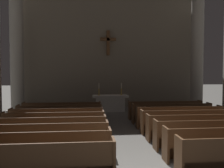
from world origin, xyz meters
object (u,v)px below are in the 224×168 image
Objects in this scene: pew_right_row_3 at (214,134)px; pew_left_row_5 at (54,124)px; pew_left_row_1 at (27,163)px; pew_right_row_5 at (188,121)px; altar at (110,103)px; pew_left_row_6 at (57,119)px; pew_left_row_8 at (62,111)px; candlestick_right at (121,91)px; pew_left_row_2 at (37,148)px; pew_left_row_3 at (44,138)px; pew_left_row_4 at (49,130)px; pew_left_row_7 at (60,115)px; pew_right_row_7 at (172,113)px; pew_right_row_6 at (179,117)px; candlestick_left at (99,91)px; column_right_third at (197,52)px; column_left_third at (17,50)px; pew_right_row_4 at (200,127)px; pew_right_row_8 at (165,110)px.

pew_left_row_5 is at bearing 159.74° from pew_right_row_3.
pew_left_row_1 and pew_right_row_5 have the same top height.
pew_right_row_3 is 1.75× the size of altar.
pew_left_row_8 is at bearing 90.00° from pew_left_row_6.
pew_left_row_1 is at bearing -109.35° from candlestick_right.
pew_left_row_3 is at bearing 90.00° from pew_left_row_2.
pew_left_row_8 is at bearing 90.00° from pew_left_row_2.
pew_left_row_8 is 1.00× the size of pew_right_row_3.
pew_left_row_7 is at bearing 90.00° from pew_left_row_4.
pew_left_row_6 is at bearing -169.54° from pew_right_row_7.
pew_left_row_5 is 1.96m from pew_left_row_7.
pew_right_row_6 is 5.14× the size of candlestick_right.
pew_left_row_1 is at bearing -90.00° from pew_left_row_4.
pew_left_row_1 is 6.85m from pew_left_row_8.
pew_right_row_3 is 8.33m from candlestick_left.
pew_left_row_8 is 9.23m from column_right_third.
pew_left_row_7 is 1.75× the size of altar.
pew_right_row_5 is at bearing 28.98° from pew_left_row_2.
pew_left_row_7 is at bearing 90.00° from pew_left_row_2.
pew_left_row_6 is at bearing 169.54° from pew_right_row_5.
altar is at bearing 119.70° from pew_right_row_6.
pew_left_row_2 is at bearing -90.00° from pew_left_row_4.
pew_left_row_7 is at bearing -51.28° from column_left_third.
pew_left_row_1 is 1.00× the size of pew_right_row_3.
pew_left_row_5 is 1.75× the size of altar.
pew_right_row_4 is 7.12m from altar.
pew_right_row_3 is (5.30, -0.98, 0.00)m from pew_left_row_4.
candlestick_right is (-1.95, 7.58, 0.78)m from pew_right_row_3.
pew_right_row_6 is (5.30, 4.89, 0.00)m from pew_left_row_1.
pew_left_row_1 is 9.77m from candlestick_left.
pew_right_row_8 is at bearing -137.64° from column_right_third.
pew_left_row_1 is at bearing -132.08° from pew_right_row_7.
pew_left_row_1 is 1.75× the size of altar.
column_right_third is at bearing 0.00° from column_left_third.
column_left_third reaches higher than candlestick_right.
pew_right_row_5 is at bearing -10.46° from pew_left_row_6.
candlestick_left is 1.40m from candlestick_right.
pew_left_row_4 is at bearing -159.74° from pew_right_row_6.
pew_left_row_4 is (0.00, 2.94, 0.00)m from pew_left_row_1.
column_right_third is at bearing 57.71° from pew_right_row_6.
candlestick_right is (-1.95, 3.67, 0.78)m from pew_right_row_7.
altar is (2.65, 4.65, 0.06)m from pew_left_row_6.
pew_left_row_8 is 3.78m from altar.
pew_right_row_4 is (5.30, 2.94, 0.00)m from pew_left_row_1.
pew_right_row_7 is at bearing 0.00° from pew_left_row_7.
pew_right_row_8 is at bearing 10.46° from pew_left_row_7.
pew_left_row_3 is 1.00× the size of pew_left_row_4.
column_left_third is (-8.22, 6.57, 3.25)m from pew_right_row_4.
pew_left_row_7 is (0.00, 2.94, 0.00)m from pew_left_row_4.
pew_left_row_5 is at bearing 90.00° from pew_left_row_3.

